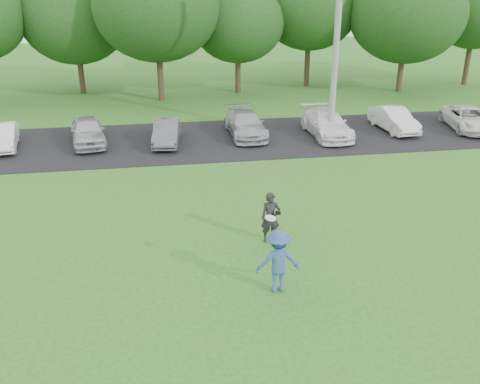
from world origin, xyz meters
name	(u,v)px	position (x,y,z in m)	size (l,w,h in m)	color
ground	(262,291)	(0.00, 0.00, 0.00)	(100.00, 100.00, 0.00)	#2F651D
parking_lot	(209,140)	(0.00, 13.00, 0.01)	(32.00, 6.50, 0.03)	black
utility_pole	(337,30)	(5.73, 12.11, 5.07)	(0.28, 0.28, 10.15)	gray
frisbee_player	(278,261)	(0.41, 0.00, 0.86)	(1.11, 0.64, 2.09)	#31528B
camera_bystander	(271,218)	(0.78, 2.62, 0.79)	(0.60, 0.44, 1.57)	black
parked_cars	(236,127)	(1.35, 12.97, 0.60)	(28.32, 4.79, 1.25)	white
tree_row	(215,14)	(1.51, 22.76, 4.91)	(42.39, 9.85, 8.64)	#38281C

